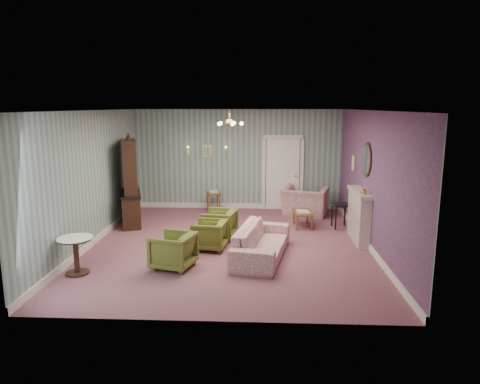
{
  "coord_description": "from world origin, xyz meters",
  "views": [
    {
      "loc": [
        0.65,
        -9.19,
        2.99
      ],
      "look_at": [
        0.2,
        0.4,
        1.1
      ],
      "focal_mm": 32.78,
      "sensor_mm": 36.0,
      "label": 1
    }
  ],
  "objects_px": {
    "olive_chair_a": "(173,249)",
    "side_table_black": "(340,216)",
    "wingback_chair": "(305,197)",
    "pedestal_table": "(76,256)",
    "olive_chair_b": "(209,234)",
    "fireplace": "(359,216)",
    "olive_chair_c": "(219,223)",
    "coffee_table": "(303,219)",
    "sofa_chintz": "(262,237)",
    "dresser": "(130,180)"
  },
  "relations": [
    {
      "from": "wingback_chair",
      "to": "dresser",
      "type": "xyz_separation_m",
      "value": [
        -4.55,
        -1.16,
        0.62
      ]
    },
    {
      "from": "olive_chair_b",
      "to": "sofa_chintz",
      "type": "bearing_deg",
      "value": 76.73
    },
    {
      "from": "wingback_chair",
      "to": "pedestal_table",
      "type": "distance_m",
      "value": 6.45
    },
    {
      "from": "fireplace",
      "to": "coffee_table",
      "type": "bearing_deg",
      "value": 135.87
    },
    {
      "from": "olive_chair_c",
      "to": "sofa_chintz",
      "type": "height_order",
      "value": "sofa_chintz"
    },
    {
      "from": "wingback_chair",
      "to": "pedestal_table",
      "type": "bearing_deg",
      "value": 61.59
    },
    {
      "from": "side_table_black",
      "to": "sofa_chintz",
      "type": "bearing_deg",
      "value": -131.49
    },
    {
      "from": "olive_chair_a",
      "to": "wingback_chair",
      "type": "height_order",
      "value": "wingback_chair"
    },
    {
      "from": "side_table_black",
      "to": "wingback_chair",
      "type": "bearing_deg",
      "value": 120.58
    },
    {
      "from": "olive_chair_c",
      "to": "pedestal_table",
      "type": "distance_m",
      "value": 3.29
    },
    {
      "from": "olive_chair_a",
      "to": "fireplace",
      "type": "relative_size",
      "value": 0.53
    },
    {
      "from": "olive_chair_b",
      "to": "side_table_black",
      "type": "xyz_separation_m",
      "value": [
        3.06,
        1.79,
        -0.04
      ]
    },
    {
      "from": "olive_chair_a",
      "to": "side_table_black",
      "type": "distance_m",
      "value": 4.64
    },
    {
      "from": "sofa_chintz",
      "to": "fireplace",
      "type": "height_order",
      "value": "fireplace"
    },
    {
      "from": "olive_chair_a",
      "to": "side_table_black",
      "type": "height_order",
      "value": "olive_chair_a"
    },
    {
      "from": "olive_chair_c",
      "to": "wingback_chair",
      "type": "bearing_deg",
      "value": 147.0
    },
    {
      "from": "wingback_chair",
      "to": "olive_chair_c",
      "type": "bearing_deg",
      "value": 62.8
    },
    {
      "from": "olive_chair_c",
      "to": "wingback_chair",
      "type": "xyz_separation_m",
      "value": [
        2.18,
        2.28,
        0.16
      ]
    },
    {
      "from": "olive_chair_c",
      "to": "dresser",
      "type": "xyz_separation_m",
      "value": [
        -2.37,
        1.13,
        0.78
      ]
    },
    {
      "from": "fireplace",
      "to": "sofa_chintz",
      "type": "bearing_deg",
      "value": -151.83
    },
    {
      "from": "fireplace",
      "to": "coffee_table",
      "type": "relative_size",
      "value": 1.76
    },
    {
      "from": "fireplace",
      "to": "olive_chair_a",
      "type": "bearing_deg",
      "value": -154.16
    },
    {
      "from": "olive_chair_a",
      "to": "side_table_black",
      "type": "xyz_separation_m",
      "value": [
        3.62,
        2.91,
        -0.06
      ]
    },
    {
      "from": "fireplace",
      "to": "pedestal_table",
      "type": "height_order",
      "value": "fireplace"
    },
    {
      "from": "olive_chair_b",
      "to": "pedestal_table",
      "type": "relative_size",
      "value": 1.0
    },
    {
      "from": "wingback_chair",
      "to": "coffee_table",
      "type": "xyz_separation_m",
      "value": [
        -0.17,
        -1.23,
        -0.32
      ]
    },
    {
      "from": "fireplace",
      "to": "coffee_table",
      "type": "distance_m",
      "value": 1.63
    },
    {
      "from": "fireplace",
      "to": "side_table_black",
      "type": "bearing_deg",
      "value": 101.26
    },
    {
      "from": "wingback_chair",
      "to": "olive_chair_a",
      "type": "bearing_deg",
      "value": 72.08
    },
    {
      "from": "dresser",
      "to": "fireplace",
      "type": "height_order",
      "value": "dresser"
    },
    {
      "from": "sofa_chintz",
      "to": "pedestal_table",
      "type": "relative_size",
      "value": 3.15
    },
    {
      "from": "fireplace",
      "to": "wingback_chair",
      "type": "bearing_deg",
      "value": 112.47
    },
    {
      "from": "fireplace",
      "to": "side_table_black",
      "type": "height_order",
      "value": "fireplace"
    },
    {
      "from": "olive_chair_b",
      "to": "fireplace",
      "type": "relative_size",
      "value": 0.49
    },
    {
      "from": "wingback_chair",
      "to": "side_table_black",
      "type": "relative_size",
      "value": 1.96
    },
    {
      "from": "olive_chair_a",
      "to": "dresser",
      "type": "height_order",
      "value": "dresser"
    },
    {
      "from": "olive_chair_b",
      "to": "fireplace",
      "type": "distance_m",
      "value": 3.36
    },
    {
      "from": "wingback_chair",
      "to": "side_table_black",
      "type": "bearing_deg",
      "value": 137.04
    },
    {
      "from": "wingback_chair",
      "to": "fireplace",
      "type": "distance_m",
      "value": 2.52
    },
    {
      "from": "coffee_table",
      "to": "pedestal_table",
      "type": "bearing_deg",
      "value": -142.62
    },
    {
      "from": "olive_chair_c",
      "to": "coffee_table",
      "type": "distance_m",
      "value": 2.27
    },
    {
      "from": "olive_chair_c",
      "to": "fireplace",
      "type": "height_order",
      "value": "fireplace"
    },
    {
      "from": "dresser",
      "to": "side_table_black",
      "type": "height_order",
      "value": "dresser"
    },
    {
      "from": "sofa_chintz",
      "to": "side_table_black",
      "type": "bearing_deg",
      "value": -30.58
    },
    {
      "from": "wingback_chair",
      "to": "pedestal_table",
      "type": "relative_size",
      "value": 1.74
    },
    {
      "from": "coffee_table",
      "to": "olive_chair_b",
      "type": "bearing_deg",
      "value": -139.25
    },
    {
      "from": "sofa_chintz",
      "to": "fireplace",
      "type": "distance_m",
      "value": 2.47
    },
    {
      "from": "olive_chair_b",
      "to": "dresser",
      "type": "relative_size",
      "value": 0.3
    },
    {
      "from": "sofa_chintz",
      "to": "olive_chair_c",
      "type": "bearing_deg",
      "value": 49.62
    },
    {
      "from": "dresser",
      "to": "coffee_table",
      "type": "height_order",
      "value": "dresser"
    }
  ]
}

